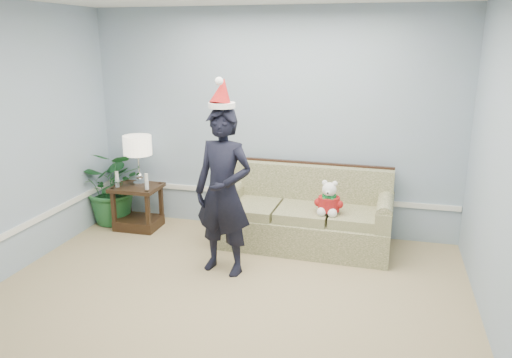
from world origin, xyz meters
The scene contains 10 objects.
room_shell centered at (0.00, 0.00, 1.35)m, with size 4.54×5.04×2.74m.
wainscot_trim centered at (-1.18, 1.18, 0.45)m, with size 4.49×4.99×0.06m.
sofa centered at (0.50, 2.09, 0.32)m, with size 1.97×0.89×0.91m.
side_table centered at (-1.63, 2.06, 0.22)m, with size 0.58×0.49×0.56m.
table_lamp centered at (-1.61, 2.13, 1.03)m, with size 0.35×0.35×0.62m.
candle_pair centered at (-1.63, 1.96, 0.65)m, with size 0.45×0.05×0.20m.
houseplant centered at (-2.00, 2.16, 0.50)m, with size 0.89×0.77×0.99m, color #225E2D.
man centered at (-0.19, 1.18, 0.85)m, with size 0.62×0.41×1.70m, color black.
santa_hat centered at (-0.19, 1.20, 1.82)m, with size 0.32×0.35×0.30m.
teddy_bear centered at (0.79, 1.86, 0.62)m, with size 0.25×0.28×0.38m.
Camera 1 is at (1.34, -3.33, 2.32)m, focal length 35.00 mm.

